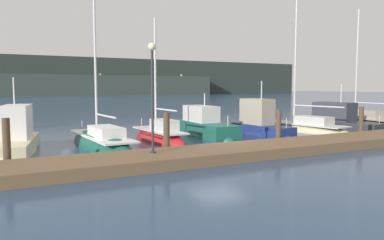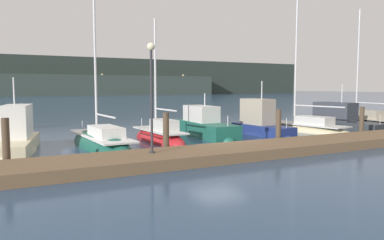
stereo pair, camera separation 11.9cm
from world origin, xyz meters
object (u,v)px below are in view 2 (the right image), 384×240
Objects in this scene: motorboat_berth_6 at (205,131)px; channel_buoy at (22,119)px; motorboat_berth_3 at (16,144)px; motorboat_berth_7 at (261,128)px; sailboat_berth_10 at (361,124)px; sailboat_berth_4 at (101,145)px; dock_lamppost at (151,81)px; motorboat_berth_9 at (341,125)px; sailboat_berth_8 at (303,129)px; sailboat_berth_5 at (159,139)px.

motorboat_berth_6 is 14.27m from channel_buoy.
motorboat_berth_3 is 14.58m from motorboat_berth_7.
sailboat_berth_10 is 5.34× the size of channel_buoy.
motorboat_berth_7 is at bearing 1.87° from sailboat_berth_4.
sailboat_berth_10 is 21.97m from dock_lamppost.
motorboat_berth_9 reaches higher than motorboat_berth_6.
motorboat_berth_7 is (14.58, -0.07, 0.08)m from motorboat_berth_3.
motorboat_berth_3 is at bearing 179.21° from motorboat_berth_9.
sailboat_berth_8 is 1.05× the size of sailboat_berth_10.
motorboat_berth_3 is 3.36× the size of channel_buoy.
channel_buoy is at bearing 141.28° from motorboat_berth_7.
motorboat_berth_7 is (10.60, 0.35, 0.36)m from sailboat_berth_4.
motorboat_berth_7 reaches higher than motorboat_berth_9.
motorboat_berth_3 is 10.91m from motorboat_berth_6.
sailboat_berth_8 reaches higher than motorboat_berth_9.
sailboat_berth_5 is 3.44m from motorboat_berth_6.
dock_lamppost is at bearing -150.43° from motorboat_berth_7.
motorboat_berth_3 reaches higher than channel_buoy.
sailboat_berth_10 reaches higher than motorboat_berth_6.
sailboat_berth_8 reaches higher than sailboat_berth_5.
dock_lamppost is at bearing -157.00° from sailboat_berth_8.
motorboat_berth_6 is 0.61× the size of sailboat_berth_8.
dock_lamppost reaches higher than motorboat_berth_3.
sailboat_berth_4 reaches higher than motorboat_berth_7.
sailboat_berth_4 is 14.50m from sailboat_berth_8.
sailboat_berth_10 is (3.76, 1.22, -0.17)m from motorboat_berth_9.
motorboat_berth_6 is (10.88, 0.83, -0.07)m from motorboat_berth_3.
sailboat_berth_10 is 26.67m from channel_buoy.
sailboat_berth_4 reaches higher than sailboat_berth_10.
motorboat_berth_9 is at bearing 17.41° from dock_lamppost.
sailboat_berth_4 is at bearing -170.31° from sailboat_berth_5.
sailboat_berth_10 is at bearing 6.00° from sailboat_berth_8.
motorboat_berth_9 is 3.63× the size of channel_buoy.
motorboat_berth_6 is 3.43× the size of channel_buoy.
sailboat_berth_8 is (14.49, 0.60, 0.03)m from sailboat_berth_4.
sailboat_berth_4 is (3.97, -0.42, -0.28)m from motorboat_berth_3.
motorboat_berth_9 is 3.95m from sailboat_berth_10.
dock_lamppost is at bearing -133.26° from motorboat_berth_6.
sailboat_berth_4 is at bearing -179.61° from motorboat_berth_9.
motorboat_berth_7 reaches higher than motorboat_berth_6.
motorboat_berth_3 is 4.00m from sailboat_berth_4.
dock_lamppost reaches higher than motorboat_berth_6.
sailboat_berth_8 reaches higher than motorboat_berth_7.
sailboat_berth_8 is 5.60× the size of channel_buoy.
sailboat_berth_5 is 4.10× the size of channel_buoy.
channel_buoy is 0.43× the size of dock_lamppost.
sailboat_berth_5 reaches higher than motorboat_berth_7.
motorboat_berth_9 is (14.27, -0.48, 0.18)m from sailboat_berth_5.
sailboat_berth_4 is 10.61m from motorboat_berth_7.
sailboat_berth_4 reaches higher than sailboat_berth_8.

